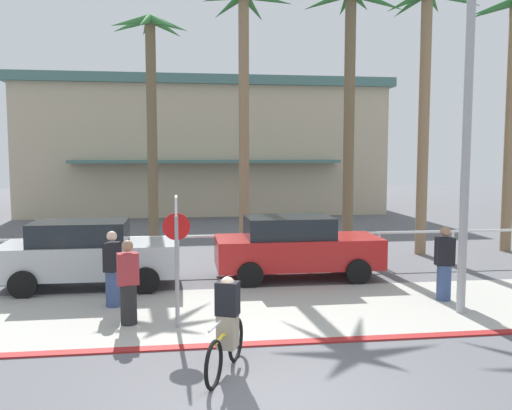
# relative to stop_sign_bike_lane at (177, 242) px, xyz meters

# --- Properties ---
(ground_plane) EXTENTS (80.00, 80.00, 0.00)m
(ground_plane) POSITION_rel_stop_sign_bike_lane_xyz_m (1.24, 6.69, -1.68)
(ground_plane) COLOR #5B5B60
(sidewalk_strip) EXTENTS (44.00, 4.00, 0.02)m
(sidewalk_strip) POSITION_rel_stop_sign_bike_lane_xyz_m (1.24, 0.89, -1.67)
(sidewalk_strip) COLOR #ADAAA0
(sidewalk_strip) RESTS_ON ground
(curb_paint) EXTENTS (44.00, 0.24, 0.03)m
(curb_paint) POSITION_rel_stop_sign_bike_lane_xyz_m (1.24, -1.11, -1.66)
(curb_paint) COLOR maroon
(curb_paint) RESTS_ON ground
(building_backdrop) EXTENTS (20.72, 12.36, 7.57)m
(building_backdrop) POSITION_rel_stop_sign_bike_lane_xyz_m (1.43, 24.16, 2.13)
(building_backdrop) COLOR #BCAD8E
(building_backdrop) RESTS_ON ground
(rail_fence) EXTENTS (23.79, 0.08, 1.04)m
(rail_fence) POSITION_rel_stop_sign_bike_lane_xyz_m (1.24, 5.19, -0.84)
(rail_fence) COLOR white
(rail_fence) RESTS_ON ground
(stop_sign_bike_lane) EXTENTS (0.52, 0.56, 2.56)m
(stop_sign_bike_lane) POSITION_rel_stop_sign_bike_lane_xyz_m (0.00, 0.00, 0.00)
(stop_sign_bike_lane) COLOR gray
(stop_sign_bike_lane) RESTS_ON ground
(streetlight_curb) EXTENTS (0.24, 2.54, 7.50)m
(streetlight_curb) POSITION_rel_stop_sign_bike_lane_xyz_m (5.92, -0.05, 2.60)
(streetlight_curb) COLOR #9EA0A5
(streetlight_curb) RESTS_ON ground
(palm_tree_2) EXTENTS (2.85, 2.94, 8.28)m
(palm_tree_2) POSITION_rel_stop_sign_bike_lane_xyz_m (-0.94, 9.57, 4.35)
(palm_tree_2) COLOR brown
(palm_tree_2) RESTS_ON ground
(palm_tree_3) EXTENTS (3.15, 3.01, 8.93)m
(palm_tree_3) POSITION_rel_stop_sign_bike_lane_xyz_m (2.27, 8.51, 4.66)
(palm_tree_3) COLOR #846B4C
(palm_tree_3) RESTS_ON ground
(palm_tree_4) EXTENTS (3.46, 2.99, 8.75)m
(palm_tree_4) POSITION_rel_stop_sign_bike_lane_xyz_m (5.58, 7.12, 4.82)
(palm_tree_4) COLOR brown
(palm_tree_4) RESTS_ON ground
(palm_tree_5) EXTENTS (3.45, 3.41, 8.77)m
(palm_tree_5) POSITION_rel_stop_sign_bike_lane_xyz_m (8.09, 6.86, 4.73)
(palm_tree_5) COLOR #846B4C
(palm_tree_5) RESTS_ON ground
(palm_tree_6) EXTENTS (2.91, 3.07, 8.63)m
(palm_tree_6) POSITION_rel_stop_sign_bike_lane_xyz_m (11.24, 7.03, 4.47)
(palm_tree_6) COLOR #846B4C
(palm_tree_6) RESTS_ON ground
(car_silver_1) EXTENTS (4.40, 2.02, 1.69)m
(car_silver_1) POSITION_rel_stop_sign_bike_lane_xyz_m (-2.24, 3.58, -0.81)
(car_silver_1) COLOR #B2B7BC
(car_silver_1) RESTS_ON ground
(car_red_2) EXTENTS (4.40, 2.02, 1.69)m
(car_red_2) POSITION_rel_stop_sign_bike_lane_xyz_m (3.13, 3.87, -0.81)
(car_red_2) COLOR red
(car_red_2) RESTS_ON ground
(cyclist_yellow_0) EXTENTS (0.75, 1.71, 1.50)m
(cyclist_yellow_0) POSITION_rel_stop_sign_bike_lane_xyz_m (0.78, -2.18, -0.98)
(cyclist_yellow_0) COLOR black
(cyclist_yellow_0) RESTS_ON ground
(pedestrian_0) EXTENTS (0.41, 0.46, 1.69)m
(pedestrian_0) POSITION_rel_stop_sign_bike_lane_xyz_m (-1.41, 1.66, -0.90)
(pedestrian_0) COLOR #384C7A
(pedestrian_0) RESTS_ON ground
(pedestrian_1) EXTENTS (0.45, 0.39, 1.69)m
(pedestrian_1) POSITION_rel_stop_sign_bike_lane_xyz_m (-0.95, 0.33, -0.90)
(pedestrian_1) COLOR #232326
(pedestrian_1) RESTS_ON ground
(pedestrian_2) EXTENTS (0.43, 0.36, 1.73)m
(pedestrian_2) POSITION_rel_stop_sign_bike_lane_xyz_m (6.03, 1.16, -0.88)
(pedestrian_2) COLOR #384C7A
(pedestrian_2) RESTS_ON ground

